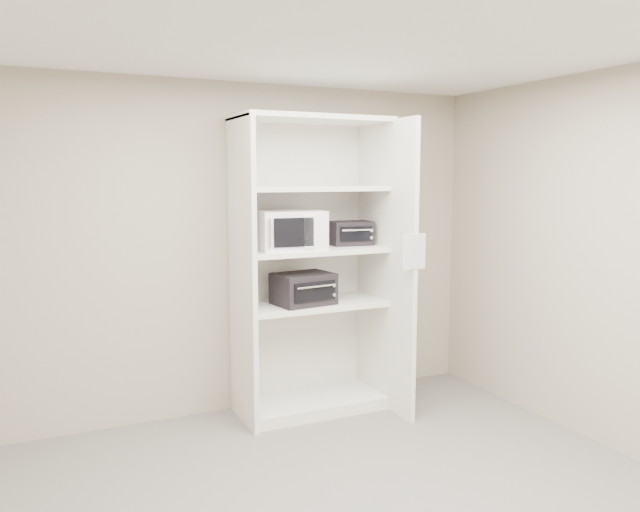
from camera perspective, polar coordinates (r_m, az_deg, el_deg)
name	(u,v)px	position (r m, az deg, el deg)	size (l,w,h in m)	color
ceiling	(339,25)	(3.34, 1.75, 20.35)	(4.50, 4.00, 0.01)	white
wall_back	(227,250)	(5.15, -8.46, 0.56)	(4.50, 0.02, 2.70)	tan
wall_right	(632,264)	(4.76, 26.62, -0.69)	(0.02, 4.00, 2.70)	tan
shelving_unit	(316,276)	(5.14, -0.32, -1.84)	(1.24, 0.92, 2.42)	silver
microwave	(290,230)	(4.94, -2.80, 2.38)	(0.51, 0.39, 0.31)	white
toaster_oven_upper	(350,233)	(5.29, 2.77, 2.11)	(0.35, 0.26, 0.20)	black
toaster_oven_lower	(303,289)	(5.04, -1.54, -3.01)	(0.45, 0.34, 0.25)	black
paper_sign	(414,252)	(4.82, 8.63, 0.40)	(0.21, 0.01, 0.27)	white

